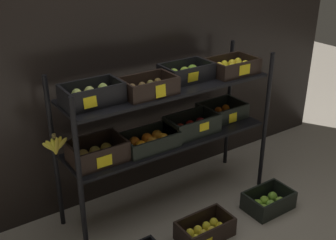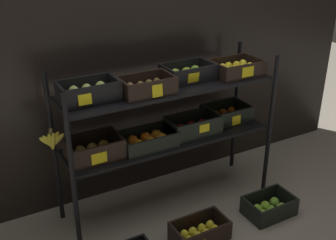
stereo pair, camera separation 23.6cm
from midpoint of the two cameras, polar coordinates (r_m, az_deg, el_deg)
The scene contains 5 objects.
ground_plane at distance 3.23m, azimuth -2.13°, elevation -11.22°, with size 10.00×10.00×0.00m, color gray.
storefront_wall at distance 3.09m, azimuth -6.51°, elevation 8.61°, with size 3.90×0.12×2.09m, color black.
display_rack at distance 2.83m, azimuth -2.62°, elevation 1.04°, with size 1.64×0.45×1.10m.
crate_ground_lemon at distance 2.89m, azimuth 2.66°, elevation -14.93°, with size 0.37×0.22×0.14m.
crate_ground_apple_green at distance 3.20m, azimuth 11.46°, elevation -11.01°, with size 0.35×0.23×0.14m.
Camera 1 is at (-1.46, -2.17, 1.90)m, focal length 44.58 mm.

